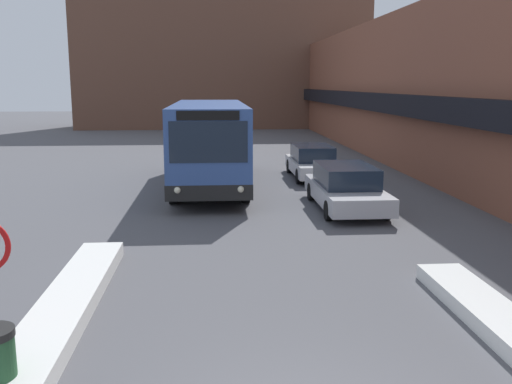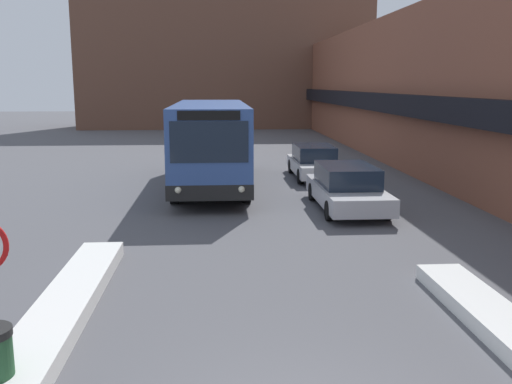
% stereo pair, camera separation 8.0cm
% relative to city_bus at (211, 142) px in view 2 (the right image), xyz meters
% --- Properties ---
extents(building_row_right, '(5.50, 60.00, 7.30)m').
position_rel_city_bus_xyz_m(building_row_right, '(11.12, 7.59, 1.89)').
color(building_row_right, brown).
rests_on(building_row_right, ground_plane).
extents(building_backdrop_far, '(26.00, 8.00, 12.93)m').
position_rel_city_bus_xyz_m(building_backdrop_far, '(1.15, 32.15, 4.71)').
color(building_backdrop_far, brown).
rests_on(building_backdrop_far, ground_plane).
extents(snow_bank_left, '(0.90, 9.74, 0.31)m').
position_rel_city_bus_xyz_m(snow_bank_left, '(-2.45, -13.82, -1.60)').
color(snow_bank_left, silver).
rests_on(snow_bank_left, ground_plane).
extents(city_bus, '(2.69, 10.36, 3.22)m').
position_rel_city_bus_xyz_m(city_bus, '(0.00, 0.00, 0.00)').
color(city_bus, '#335193').
rests_on(city_bus, ground_plane).
extents(parked_car_front, '(1.92, 4.82, 1.41)m').
position_rel_city_bus_xyz_m(parked_car_front, '(4.35, -4.40, -1.05)').
color(parked_car_front, '#B7B7BC').
rests_on(parked_car_front, ground_plane).
extents(parked_car_back, '(1.80, 4.57, 1.38)m').
position_rel_city_bus_xyz_m(parked_car_back, '(4.35, 1.79, -1.06)').
color(parked_car_back, silver).
rests_on(parked_car_back, ground_plane).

